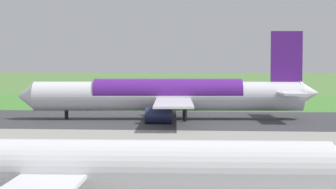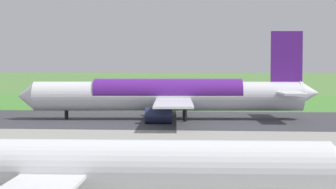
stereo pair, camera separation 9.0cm
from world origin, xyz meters
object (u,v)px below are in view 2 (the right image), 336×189
Objects in this scene: airliner_parked_mid at (67,166)px; traffic_cone_orange at (53,103)px; airliner_main at (170,95)px; no_stopping_sign at (82,98)px.

traffic_cone_orange is at bearing -74.34° from airliner_parked_mid.
airliner_parked_mid is at bearing 88.53° from airliner_main.
airliner_main is at bearing -91.47° from airliner_parked_mid.
airliner_main is 1.33× the size of airliner_parked_mid.
airliner_main reaches higher than airliner_parked_mid.
airliner_main reaches higher than traffic_cone_orange.
airliner_main is 68.61m from airliner_parked_mid.
no_stopping_sign is (22.10, -103.05, -1.61)m from airliner_parked_mid.
airliner_parked_mid is at bearing 102.10° from no_stopping_sign.
airliner_parked_mid is 14.62× the size of no_stopping_sign.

